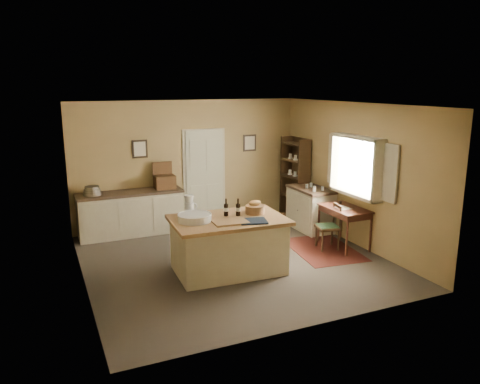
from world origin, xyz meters
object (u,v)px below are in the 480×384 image
at_px(sideboard, 131,212).
at_px(shelving_unit, 296,179).
at_px(desk_chair, 328,227).
at_px(right_cabinet, 310,208).
at_px(writing_desk, 345,212).
at_px(work_island, 228,243).

bearing_deg(sideboard, shelving_unit, -4.97).
distance_m(sideboard, desk_chair, 3.96).
relative_size(sideboard, right_cabinet, 1.93).
bearing_deg(right_cabinet, desk_chair, -106.79).
distance_m(sideboard, shelving_unit, 3.73).
height_order(writing_desk, right_cabinet, right_cabinet).
xyz_separation_m(writing_desk, desk_chair, (-0.35, 0.02, -0.26)).
bearing_deg(desk_chair, sideboard, 156.16).
relative_size(desk_chair, shelving_unit, 0.45).
distance_m(writing_desk, shelving_unit, 2.06).
bearing_deg(right_cabinet, shelving_unit, 80.11).
distance_m(writing_desk, desk_chair, 0.44).
bearing_deg(desk_chair, right_cabinet, 85.69).
bearing_deg(right_cabinet, writing_desk, -89.99).
distance_m(work_island, desk_chair, 2.13).
relative_size(work_island, right_cabinet, 1.72).
xyz_separation_m(writing_desk, right_cabinet, (-0.00, 1.19, -0.22)).
distance_m(work_island, writing_desk, 2.49).
xyz_separation_m(work_island, sideboard, (-1.07, 2.59, -0.00)).
bearing_deg(writing_desk, right_cabinet, 90.01).
distance_m(desk_chair, shelving_unit, 2.15).
xyz_separation_m(sideboard, writing_desk, (3.54, -2.36, 0.19)).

